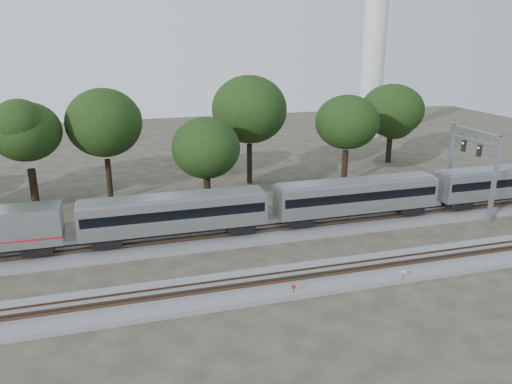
% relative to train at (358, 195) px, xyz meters
% --- Properties ---
extents(ground, '(160.00, 160.00, 0.00)m').
position_rel_train_xyz_m(ground, '(-13.70, -6.00, -3.09)').
color(ground, '#383328').
rests_on(ground, ground).
extents(track_far, '(160.00, 5.00, 0.73)m').
position_rel_train_xyz_m(track_far, '(-13.70, 0.00, -2.88)').
color(track_far, slate).
rests_on(track_far, ground).
extents(track_near, '(160.00, 5.00, 0.73)m').
position_rel_train_xyz_m(track_near, '(-13.70, -10.00, -2.88)').
color(track_near, slate).
rests_on(track_near, ground).
extents(train, '(86.25, 2.97, 4.38)m').
position_rel_train_xyz_m(train, '(0.00, 0.00, 0.00)').
color(train, '#B9BCC1').
rests_on(train, ground).
extents(switch_stand_red, '(0.31, 0.14, 1.00)m').
position_rel_train_xyz_m(switch_stand_red, '(-11.21, -12.09, -2.45)').
color(switch_stand_red, '#512D19').
rests_on(switch_stand_red, ground).
extents(switch_stand_white, '(0.34, 0.13, 1.08)m').
position_rel_train_xyz_m(switch_stand_white, '(-2.40, -12.35, -2.40)').
color(switch_stand_white, '#512D19').
rests_on(switch_stand_white, ground).
extents(switch_lever, '(0.58, 0.46, 0.30)m').
position_rel_train_xyz_m(switch_lever, '(-8.57, -11.66, -2.94)').
color(switch_lever, '#512D19').
rests_on(switch_lever, ground).
extents(signal_gantry, '(0.62, 7.30, 8.88)m').
position_rel_train_xyz_m(signal_gantry, '(12.98, 0.00, 3.38)').
color(signal_gantry, gray).
rests_on(signal_gantry, ground).
extents(tree_2, '(8.79, 8.79, 12.40)m').
position_rel_train_xyz_m(tree_2, '(-31.31, 13.37, 5.55)').
color(tree_2, black).
rests_on(tree_2, ground).
extents(tree_3, '(9.12, 9.12, 12.86)m').
position_rel_train_xyz_m(tree_3, '(-23.55, 14.82, 5.87)').
color(tree_3, black).
rests_on(tree_3, ground).
extents(tree_4, '(6.71, 6.71, 9.46)m').
position_rel_train_xyz_m(tree_4, '(-13.26, 9.71, 3.49)').
color(tree_4, black).
rests_on(tree_4, ground).
extents(tree_5, '(9.59, 9.59, 13.53)m').
position_rel_train_xyz_m(tree_5, '(-6.33, 17.16, 6.34)').
color(tree_5, black).
rests_on(tree_5, ground).
extents(tree_6, '(8.00, 8.00, 11.27)m').
position_rel_train_xyz_m(tree_6, '(5.33, 13.76, 4.76)').
color(tree_6, black).
rests_on(tree_6, ground).
extents(tree_7, '(7.88, 7.88, 11.10)m').
position_rel_train_xyz_m(tree_7, '(16.64, 22.13, 4.64)').
color(tree_7, black).
rests_on(tree_7, ground).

